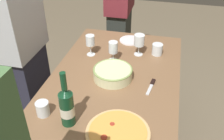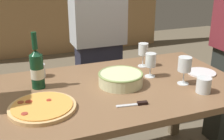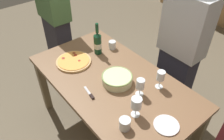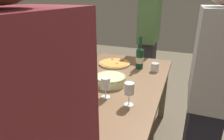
{
  "view_description": "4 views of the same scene",
  "coord_description": "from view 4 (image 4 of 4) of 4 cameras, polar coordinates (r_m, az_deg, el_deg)",
  "views": [
    {
      "loc": [
        -1.34,
        -0.32,
        1.79
      ],
      "look_at": [
        0.0,
        0.0,
        0.86
      ],
      "focal_mm": 40.5,
      "sensor_mm": 36.0,
      "label": 1
    },
    {
      "loc": [
        -0.57,
        -1.48,
        1.47
      ],
      "look_at": [
        0.0,
        0.0,
        0.86
      ],
      "focal_mm": 46.1,
      "sensor_mm": 36.0,
      "label": 2
    },
    {
      "loc": [
        1.16,
        -0.94,
        2.1
      ],
      "look_at": [
        0.0,
        0.0,
        0.86
      ],
      "focal_mm": 35.58,
      "sensor_mm": 36.0,
      "label": 3
    },
    {
      "loc": [
        1.48,
        0.57,
        1.47
      ],
      "look_at": [
        0.0,
        0.0,
        0.86
      ],
      "focal_mm": 31.07,
      "sensor_mm": 36.0,
      "label": 4
    }
  ],
  "objects": [
    {
      "name": "dining_table",
      "position": [
        1.79,
        0.0,
        -6.02
      ],
      "size": [
        1.6,
        0.9,
        0.75
      ],
      "color": "brown",
      "rests_on": "ground"
    },
    {
      "name": "wine_glass_near_pizza",
      "position": [
        1.4,
        -10.84,
        -4.8
      ],
      "size": [
        0.08,
        0.08,
        0.17
      ],
      "color": "white",
      "rests_on": "dining_table"
    },
    {
      "name": "pizza",
      "position": [
        2.16,
        0.77,
        1.98
      ],
      "size": [
        0.35,
        0.35,
        0.03
      ],
      "color": "#DEAF72",
      "rests_on": "dining_table"
    },
    {
      "name": "wine_glass_by_bottle",
      "position": [
        1.34,
        5.08,
        -5.81
      ],
      "size": [
        0.07,
        0.07,
        0.17
      ],
      "color": "white",
      "rests_on": "dining_table"
    },
    {
      "name": "pizza_knife",
      "position": [
        1.82,
        -8.23,
        -2.29
      ],
      "size": [
        0.17,
        0.05,
        0.02
      ],
      "color": "silver",
      "rests_on": "dining_table"
    },
    {
      "name": "cup_amber",
      "position": [
        1.48,
        -16.23,
        -7.02
      ],
      "size": [
        0.09,
        0.09,
        0.09
      ],
      "primitive_type": "cylinder",
      "color": "white",
      "rests_on": "dining_table"
    },
    {
      "name": "wine_glass_far_left",
      "position": [
        1.44,
        -1.91,
        -4.14
      ],
      "size": [
        0.07,
        0.07,
        0.16
      ],
      "color": "white",
      "rests_on": "dining_table"
    },
    {
      "name": "person_host",
      "position": [
        1.48,
        26.11,
        -7.14
      ],
      "size": [
        0.43,
        0.24,
        1.64
      ],
      "rotation": [
        0.0,
        0.0,
        -1.79
      ],
      "color": "#262738",
      "rests_on": "ground"
    },
    {
      "name": "serving_bowl",
      "position": [
        1.68,
        -0.46,
        -2.8
      ],
      "size": [
        0.27,
        0.27,
        0.08
      ],
      "color": "beige",
      "rests_on": "dining_table"
    },
    {
      "name": "cup_ceramic",
      "position": [
        2.01,
        12.52,
        0.79
      ],
      "size": [
        0.08,
        0.08,
        0.09
      ],
      "primitive_type": "cylinder",
      "color": "white",
      "rests_on": "dining_table"
    },
    {
      "name": "person_guest_left",
      "position": [
        2.79,
        10.65,
        8.89
      ],
      "size": [
        0.43,
        0.24,
        1.76
      ],
      "rotation": [
        0.0,
        0.0,
        -0.07
      ],
      "color": "#2D2B36",
      "rests_on": "ground"
    },
    {
      "name": "wine_bottle",
      "position": [
        2.04,
        8.16,
        3.76
      ],
      "size": [
        0.08,
        0.08,
        0.34
      ],
      "color": "#133F24",
      "rests_on": "dining_table"
    },
    {
      "name": "side_plate",
      "position": [
        1.25,
        -11.58,
        -14.39
      ],
      "size": [
        0.19,
        0.19,
        0.01
      ],
      "primitive_type": "cylinder",
      "color": "white",
      "rests_on": "dining_table"
    }
  ]
}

